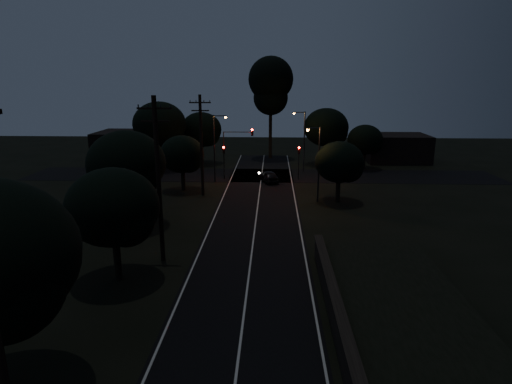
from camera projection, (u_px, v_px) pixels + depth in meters
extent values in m
cube|color=black|center=(255.00, 227.00, 35.77)|extent=(8.00, 70.00, 0.02)
cube|color=black|center=(262.00, 175.00, 55.10)|extent=(60.00, 8.00, 0.02)
cube|color=beige|center=(255.00, 227.00, 35.77)|extent=(0.12, 70.00, 0.01)
cube|color=beige|center=(211.00, 226.00, 35.91)|extent=(0.12, 70.00, 0.01)
cube|color=beige|center=(300.00, 227.00, 35.62)|extent=(0.12, 70.00, 0.01)
cube|color=black|center=(350.00, 369.00, 17.04)|extent=(0.40, 26.00, 1.50)
cube|color=black|center=(351.00, 351.00, 16.84)|extent=(0.55, 26.00, 0.10)
cube|color=black|center=(436.00, 374.00, 16.95)|extent=(6.50, 26.00, 1.20)
cylinder|color=black|center=(159.00, 182.00, 27.84)|extent=(0.30, 0.30, 11.00)
cube|color=black|center=(154.00, 108.00, 26.65)|extent=(2.20, 0.12, 0.12)
cube|color=black|center=(155.00, 121.00, 26.85)|extent=(1.80, 0.12, 0.12)
cylinder|color=black|center=(201.00, 146.00, 44.34)|extent=(0.30, 0.30, 10.50)
cube|color=black|center=(200.00, 103.00, 43.21)|extent=(2.20, 0.12, 0.12)
cube|color=black|center=(200.00, 111.00, 43.41)|extent=(1.80, 0.12, 0.12)
sphere|color=black|center=(5.00, 285.00, 14.81)|extent=(4.09, 4.09, 4.09)
cylinder|color=black|center=(117.00, 260.00, 26.09)|extent=(0.44, 0.44, 2.59)
ellipsoid|color=black|center=(113.00, 207.00, 25.24)|extent=(5.50, 5.50, 4.67)
sphere|color=black|center=(126.00, 219.00, 24.81)|extent=(3.30, 3.30, 3.30)
cylinder|color=black|center=(130.00, 209.00, 35.81)|extent=(0.44, 0.44, 2.94)
ellipsoid|color=black|center=(126.00, 163.00, 34.83)|extent=(6.35, 6.35, 5.40)
sphere|color=black|center=(138.00, 173.00, 34.33)|extent=(3.81, 3.81, 3.81)
cylinder|color=black|center=(183.00, 180.00, 47.41)|extent=(0.44, 0.44, 2.26)
ellipsoid|color=black|center=(182.00, 154.00, 46.67)|extent=(4.82, 4.82, 4.10)
sphere|color=black|center=(189.00, 159.00, 46.29)|extent=(2.89, 2.89, 2.89)
cylinder|color=black|center=(202.00, 154.00, 62.83)|extent=(0.44, 0.44, 2.75)
ellipsoid|color=black|center=(201.00, 130.00, 61.92)|extent=(5.90, 5.90, 5.01)
sphere|color=black|center=(208.00, 134.00, 61.46)|extent=(3.54, 3.54, 3.54)
cylinder|color=black|center=(161.00, 156.00, 59.08)|extent=(0.44, 0.44, 3.41)
ellipsoid|color=black|center=(160.00, 124.00, 57.96)|extent=(7.18, 7.18, 6.10)
sphere|color=black|center=(168.00, 130.00, 57.40)|extent=(4.31, 4.31, 4.31)
cylinder|color=black|center=(325.00, 154.00, 62.11)|extent=(0.44, 0.44, 2.97)
ellipsoid|color=black|center=(326.00, 127.00, 61.12)|extent=(6.39, 6.39, 5.43)
sphere|color=black|center=(334.00, 132.00, 60.62)|extent=(3.83, 3.83, 3.83)
cylinder|color=black|center=(364.00, 161.00, 59.11)|extent=(0.44, 0.44, 2.24)
ellipsoid|color=black|center=(365.00, 140.00, 58.37)|extent=(4.77, 4.77, 4.06)
sphere|color=black|center=(372.00, 144.00, 58.00)|extent=(2.86, 2.86, 2.86)
cylinder|color=black|center=(338.00, 191.00, 42.91)|extent=(0.44, 0.44, 2.27)
ellipsoid|color=black|center=(339.00, 162.00, 42.16)|extent=(4.82, 4.82, 4.09)
sphere|color=black|center=(348.00, 168.00, 41.78)|extent=(2.89, 2.89, 2.89)
cylinder|color=black|center=(270.00, 131.00, 66.55)|extent=(0.50, 0.50, 8.50)
sphere|color=black|center=(271.00, 79.00, 64.57)|extent=(6.80, 6.80, 6.80)
sphere|color=black|center=(271.00, 98.00, 65.27)|extent=(5.26, 5.26, 5.26)
cube|color=black|center=(132.00, 146.00, 64.98)|extent=(10.00, 8.00, 4.40)
cube|color=black|center=(396.00, 148.00, 64.45)|extent=(9.00, 7.00, 4.00)
cylinder|color=black|center=(224.00, 166.00, 52.94)|extent=(0.12, 0.12, 3.20)
cube|color=black|center=(224.00, 150.00, 52.42)|extent=(0.28, 0.22, 0.90)
sphere|color=#FF0705|center=(224.00, 147.00, 52.22)|extent=(0.22, 0.22, 0.22)
cylinder|color=black|center=(298.00, 167.00, 52.58)|extent=(0.12, 0.12, 3.20)
cube|color=black|center=(299.00, 150.00, 52.06)|extent=(0.28, 0.22, 0.90)
sphere|color=#FF0705|center=(299.00, 148.00, 51.86)|extent=(0.22, 0.22, 0.22)
cylinder|color=black|center=(224.00, 159.00, 52.71)|extent=(0.12, 0.12, 5.00)
cube|color=black|center=(252.00, 132.00, 51.74)|extent=(0.28, 0.22, 0.90)
sphere|color=#FF0705|center=(252.00, 130.00, 51.54)|extent=(0.22, 0.22, 0.22)
cube|color=black|center=(238.00, 132.00, 51.81)|extent=(3.50, 0.08, 0.08)
cylinder|color=black|center=(214.00, 149.00, 50.43)|extent=(0.16, 0.16, 8.00)
cube|color=black|center=(219.00, 116.00, 49.42)|extent=(1.40, 0.10, 0.10)
cube|color=black|center=(225.00, 116.00, 49.40)|extent=(0.35, 0.22, 0.12)
sphere|color=orange|center=(225.00, 117.00, 49.43)|extent=(0.26, 0.26, 0.26)
cylinder|color=black|center=(304.00, 143.00, 55.81)|extent=(0.16, 0.16, 8.00)
cube|color=black|center=(300.00, 112.00, 54.84)|extent=(1.40, 0.10, 0.10)
cube|color=black|center=(294.00, 113.00, 54.88)|extent=(0.35, 0.22, 0.12)
sphere|color=orange|center=(294.00, 113.00, 54.91)|extent=(0.26, 0.26, 0.26)
cylinder|color=black|center=(319.00, 165.00, 42.32)|extent=(0.16, 0.16, 7.50)
cube|color=black|center=(314.00, 128.00, 41.42)|extent=(1.20, 0.10, 0.10)
cube|color=black|center=(308.00, 129.00, 41.45)|extent=(0.35, 0.22, 0.12)
sphere|color=orange|center=(308.00, 130.00, 41.48)|extent=(0.26, 0.26, 0.26)
imported|color=black|center=(269.00, 176.00, 51.48)|extent=(2.86, 4.35, 1.38)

